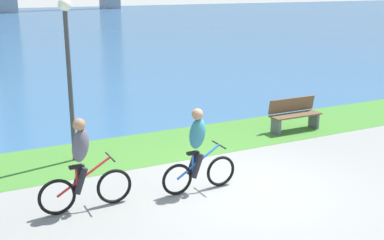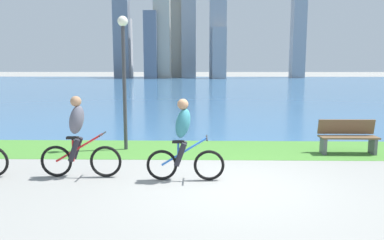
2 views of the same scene
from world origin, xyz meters
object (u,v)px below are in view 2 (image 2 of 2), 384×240
Objects in this scene: cyclist_trailing at (78,138)px; bench_near_path at (348,137)px; cyclist_lead at (184,140)px; lamppost_tall at (124,63)px.

cyclist_trailing is 1.14× the size of bench_near_path.
cyclist_lead is 0.98× the size of cyclist_trailing.
cyclist_trailing is at bearing -99.81° from lamppost_tall.
cyclist_lead reaches higher than bench_near_path.
lamppost_tall is (-6.00, 0.36, 1.96)m from bench_near_path.
bench_near_path is 0.41× the size of lamppost_tall.
lamppost_tall is at bearing 80.19° from cyclist_trailing.
lamppost_tall is at bearing 176.53° from bench_near_path.
lamppost_tall is (0.45, 2.62, 1.57)m from cyclist_trailing.
cyclist_lead is 3.66m from lamppost_tall.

